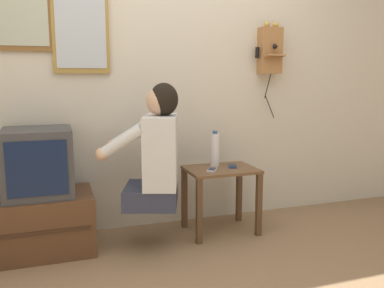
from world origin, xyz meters
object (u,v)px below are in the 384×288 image
at_px(person, 157,151).
at_px(cell_phone_spare, 233,166).
at_px(television, 38,162).
at_px(wall_mirror, 80,22).
at_px(water_bottle, 215,149).
at_px(cell_phone_held, 212,170).
at_px(framed_picture, 21,13).
at_px(wall_phone_antique, 270,50).

bearing_deg(person, cell_phone_spare, -59.50).
xyz_separation_m(person, television, (-0.78, 0.17, -0.06)).
xyz_separation_m(wall_mirror, water_bottle, (0.96, -0.23, -0.95)).
bearing_deg(wall_mirror, cell_phone_spare, -15.28).
height_order(television, cell_phone_held, television).
bearing_deg(wall_mirror, water_bottle, -13.26).
relative_size(television, framed_picture, 0.88).
bearing_deg(framed_picture, person, -27.26).
height_order(cell_phone_held, water_bottle, water_bottle).
xyz_separation_m(framed_picture, cell_phone_spare, (1.47, -0.30, -1.12)).
distance_m(person, wall_mirror, 1.09).
distance_m(television, framed_picture, 1.03).
bearing_deg(cell_phone_spare, framed_picture, -170.28).
xyz_separation_m(person, water_bottle, (0.52, 0.20, -0.05)).
bearing_deg(television, cell_phone_spare, -1.56).
distance_m(person, framed_picture, 1.33).
xyz_separation_m(wall_phone_antique, wall_mirror, (-1.52, 0.04, 0.17)).
bearing_deg(television, person, -12.39).
height_order(framed_picture, cell_phone_spare, framed_picture).
bearing_deg(wall_phone_antique, television, -173.35).
height_order(television, framed_picture, framed_picture).
xyz_separation_m(television, cell_phone_spare, (1.41, -0.04, -0.12)).
bearing_deg(cell_phone_held, water_bottle, 94.36).
distance_m(framed_picture, wall_mirror, 0.39).
bearing_deg(person, framed_picture, 81.56).
relative_size(wall_mirror, cell_phone_spare, 5.34).
distance_m(person, cell_phone_spare, 0.68).
xyz_separation_m(framed_picture, wall_mirror, (0.39, -0.00, -0.04)).
distance_m(cell_phone_spare, water_bottle, 0.19).
xyz_separation_m(television, wall_mirror, (0.33, 0.26, 0.96)).
relative_size(television, water_bottle, 1.62).
bearing_deg(wall_phone_antique, wall_mirror, 178.47).
bearing_deg(cell_phone_spare, water_bottle, 171.60).
bearing_deg(wall_mirror, cell_phone_held, -22.45).
xyz_separation_m(television, framed_picture, (-0.06, 0.26, 1.00)).
bearing_deg(cell_phone_held, wall_phone_antique, 60.12).
relative_size(wall_mirror, water_bottle, 2.64).
bearing_deg(water_bottle, wall_mirror, 166.74).
distance_m(framed_picture, cell_phone_held, 1.74).
relative_size(television, cell_phone_spare, 3.28).
distance_m(person, wall_phone_antique, 1.36).
distance_m(cell_phone_held, cell_phone_spare, 0.21).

